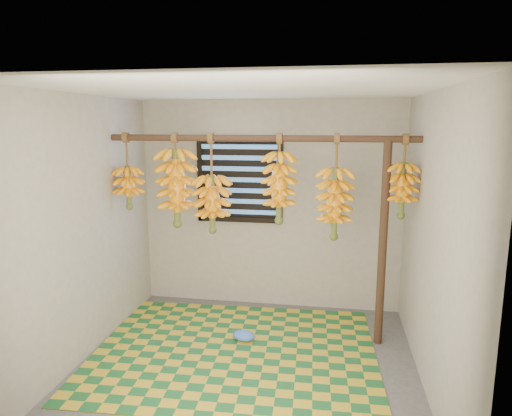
% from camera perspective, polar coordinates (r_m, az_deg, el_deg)
% --- Properties ---
extents(floor, '(3.00, 3.00, 0.01)m').
position_cam_1_polar(floor, '(4.29, -1.30, -19.50)').
color(floor, '#4A4A4A').
rests_on(floor, ground).
extents(ceiling, '(3.00, 3.00, 0.01)m').
position_cam_1_polar(ceiling, '(3.72, -1.46, 14.59)').
color(ceiling, silver).
rests_on(ceiling, wall_back).
extents(wall_back, '(3.00, 0.01, 2.40)m').
position_cam_1_polar(wall_back, '(5.28, 1.73, 0.29)').
color(wall_back, gray).
rests_on(wall_back, floor).
extents(wall_left, '(0.01, 3.00, 2.40)m').
position_cam_1_polar(wall_left, '(4.37, -21.18, -2.64)').
color(wall_left, gray).
rests_on(wall_left, floor).
extents(wall_right, '(0.01, 3.00, 2.40)m').
position_cam_1_polar(wall_right, '(3.85, 21.28, -4.39)').
color(wall_right, gray).
rests_on(wall_right, floor).
extents(window, '(1.00, 0.04, 1.00)m').
position_cam_1_polar(window, '(5.27, -2.07, 3.56)').
color(window, black).
rests_on(window, wall_back).
extents(hanging_pole, '(3.00, 0.06, 0.06)m').
position_cam_1_polar(hanging_pole, '(4.40, 0.33, 8.71)').
color(hanging_pole, '#412719').
rests_on(hanging_pole, wall_left).
extents(support_post, '(0.08, 0.08, 2.00)m').
position_cam_1_polar(support_post, '(4.52, 15.56, -4.49)').
color(support_post, '#412719').
rests_on(support_post, floor).
extents(woven_mat, '(2.73, 2.23, 0.01)m').
position_cam_1_polar(woven_mat, '(4.56, -2.65, -17.43)').
color(woven_mat, '#1B5D2B').
rests_on(woven_mat, floor).
extents(plastic_bag, '(0.27, 0.23, 0.10)m').
position_cam_1_polar(plastic_bag, '(4.72, -1.55, -15.66)').
color(plastic_bag, '#3C6EE2').
rests_on(plastic_bag, woven_mat).
extents(banana_bunch_a, '(0.30, 0.30, 0.78)m').
position_cam_1_polar(banana_bunch_a, '(4.85, -15.64, 2.52)').
color(banana_bunch_a, brown).
rests_on(banana_bunch_a, hanging_pole).
extents(banana_bunch_b, '(0.37, 0.37, 0.93)m').
position_cam_1_polar(banana_bunch_b, '(4.65, -9.90, 2.50)').
color(banana_bunch_b, brown).
rests_on(banana_bunch_b, hanging_pole).
extents(banana_bunch_c, '(0.36, 0.36, 0.99)m').
position_cam_1_polar(banana_bunch_c, '(4.57, -5.50, 0.53)').
color(banana_bunch_c, brown).
rests_on(banana_bunch_c, hanging_pole).
extents(banana_bunch_d, '(0.32, 0.32, 0.87)m').
position_cam_1_polar(banana_bunch_d, '(4.41, 2.91, 2.57)').
color(banana_bunch_d, brown).
rests_on(banana_bunch_d, hanging_pole).
extents(banana_bunch_e, '(0.32, 0.32, 1.01)m').
position_cam_1_polar(banana_bunch_e, '(4.41, 9.83, 0.56)').
color(banana_bunch_e, brown).
rests_on(banana_bunch_e, hanging_pole).
extents(banana_bunch_f, '(0.29, 0.29, 0.78)m').
position_cam_1_polar(banana_bunch_f, '(4.43, 17.84, 2.15)').
color(banana_bunch_f, brown).
rests_on(banana_bunch_f, hanging_pole).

